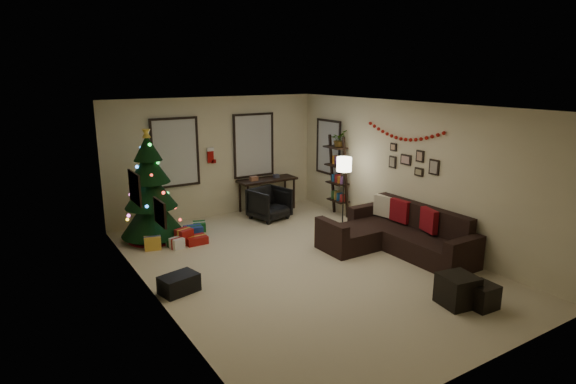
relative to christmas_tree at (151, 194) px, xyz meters
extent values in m
plane|color=beige|center=(1.77, -2.62, -0.94)|extent=(7.00, 7.00, 0.00)
plane|color=white|center=(1.77, -2.62, 1.76)|extent=(7.00, 7.00, 0.00)
plane|color=beige|center=(1.77, 0.88, 0.41)|extent=(5.00, 0.00, 5.00)
plane|color=beige|center=(1.77, -6.12, 0.41)|extent=(5.00, 0.00, 5.00)
plane|color=beige|center=(-0.73, -2.62, 0.41)|extent=(0.00, 7.00, 7.00)
plane|color=beige|center=(4.27, -2.62, 0.41)|extent=(0.00, 7.00, 7.00)
cube|color=#728CB2|center=(0.82, 0.85, 0.61)|extent=(0.94, 0.02, 1.35)
cube|color=beige|center=(0.82, 0.85, 0.61)|extent=(0.94, 0.03, 1.35)
cube|color=#728CB2|center=(2.72, 0.85, 0.61)|extent=(0.94, 0.02, 1.35)
cube|color=beige|center=(2.72, 0.85, 0.61)|extent=(0.94, 0.03, 1.35)
cube|color=#728CB2|center=(4.24, -0.07, 0.56)|extent=(0.05, 0.27, 1.17)
cube|color=beige|center=(4.24, -0.07, 0.56)|extent=(0.05, 0.45, 1.17)
cylinder|color=black|center=(0.00, 0.00, -0.80)|extent=(0.09, 0.09, 0.27)
cone|color=black|center=(0.00, 0.00, -0.40)|extent=(1.22, 1.22, 0.85)
cone|color=black|center=(0.00, 0.00, 0.09)|extent=(1.00, 1.00, 0.72)
cone|color=black|center=(0.00, 0.00, 0.54)|extent=(0.79, 0.79, 0.63)
cone|color=black|center=(0.00, 0.00, 0.90)|extent=(0.54, 0.54, 0.49)
cylinder|color=maroon|center=(0.00, 0.00, -0.92)|extent=(0.99, 0.99, 0.04)
cube|color=navy|center=(0.72, -0.27, -0.83)|extent=(0.35, 0.28, 0.22)
cube|color=maroon|center=(0.42, -0.57, -0.79)|extent=(0.28, 0.25, 0.30)
cube|color=#14591E|center=(0.97, 0.03, -0.85)|extent=(0.25, 0.30, 0.18)
cube|color=gold|center=(-0.18, -0.52, -0.81)|extent=(0.30, 0.22, 0.25)
cube|color=silver|center=(0.22, -0.72, -0.84)|extent=(0.22, 0.22, 0.20)
cube|color=navy|center=(-0.28, -0.07, -0.80)|extent=(0.26, 0.26, 0.28)
cube|color=maroon|center=(0.62, -0.67, -0.86)|extent=(0.40, 0.30, 0.15)
cube|color=#14591E|center=(0.20, -0.49, -0.86)|extent=(0.23, 0.28, 0.16)
cube|color=black|center=(3.80, -3.15, -0.75)|extent=(0.82, 2.19, 0.38)
cube|color=black|center=(4.11, -3.15, -0.33)|extent=(0.20, 2.19, 0.46)
cube|color=black|center=(3.80, -4.35, -0.64)|extent=(0.82, 0.20, 0.60)
cube|color=black|center=(3.80, -1.96, -0.64)|extent=(0.82, 0.20, 0.60)
cube|color=black|center=(3.01, -2.47, -0.75)|extent=(0.77, 0.82, 0.38)
cube|color=black|center=(2.53, -2.47, -0.64)|extent=(0.18, 0.82, 0.60)
cube|color=maroon|center=(3.98, -3.42, -0.30)|extent=(0.22, 0.43, 0.42)
cube|color=maroon|center=(3.98, -2.71, -0.30)|extent=(0.13, 0.43, 0.43)
cube|color=beige|center=(3.98, -2.26, -0.31)|extent=(0.20, 0.43, 0.42)
cube|color=black|center=(2.83, -5.01, -0.72)|extent=(0.54, 0.54, 0.45)
cube|color=black|center=(3.06, -5.25, -0.76)|extent=(0.39, 0.39, 0.35)
cube|color=black|center=(2.94, 0.60, -0.20)|extent=(1.42, 0.51, 0.05)
cylinder|color=black|center=(2.32, 0.39, -0.58)|extent=(0.05, 0.05, 0.71)
cylinder|color=black|center=(2.32, 0.80, -0.58)|extent=(0.05, 0.05, 0.71)
cylinder|color=black|center=(3.57, 0.39, -0.58)|extent=(0.05, 0.05, 0.71)
cylinder|color=black|center=(3.57, 0.80, -0.58)|extent=(0.05, 0.05, 0.71)
imported|color=black|center=(2.63, -0.05, -0.58)|extent=(0.83, 0.79, 0.72)
cube|color=black|center=(4.09, -0.91, -0.01)|extent=(0.05, 0.05, 1.86)
cube|color=black|center=(4.09, -0.41, -0.01)|extent=(0.05, 0.05, 1.86)
cube|color=black|center=(4.06, -0.66, -0.58)|extent=(0.30, 0.52, 0.03)
cube|color=black|center=(4.06, -0.66, -0.16)|extent=(0.30, 0.52, 0.03)
cube|color=black|center=(4.06, -0.66, 0.25)|extent=(0.30, 0.52, 0.03)
cube|color=black|center=(4.06, -0.66, 0.66)|extent=(0.30, 0.52, 0.03)
imported|color=#4C4C4C|center=(4.07, -0.65, 0.89)|extent=(0.62, 0.61, 0.52)
cylinder|color=black|center=(3.72, -1.30, -0.93)|extent=(0.26, 0.26, 0.03)
cylinder|color=black|center=(3.72, -1.30, -0.28)|extent=(0.03, 0.03, 1.25)
cylinder|color=white|center=(3.72, -1.30, 0.41)|extent=(0.32, 0.32, 0.30)
cube|color=black|center=(-0.71, -1.67, 0.55)|extent=(0.04, 0.60, 0.50)
cube|color=tan|center=(-0.71, -1.67, 0.55)|extent=(0.01, 0.54, 0.45)
cube|color=black|center=(-0.71, -2.90, 0.46)|extent=(0.04, 0.45, 0.35)
cube|color=beige|center=(-0.71, -2.90, 0.46)|extent=(0.01, 0.41, 0.31)
cube|color=black|center=(4.25, -3.22, 0.61)|extent=(0.03, 0.22, 0.28)
cube|color=black|center=(4.25, -2.87, 0.76)|extent=(0.03, 0.18, 0.22)
cube|color=black|center=(4.25, -2.87, 0.46)|extent=(0.03, 0.20, 0.16)
cube|color=black|center=(4.25, -2.52, 0.64)|extent=(0.03, 0.26, 0.20)
cube|color=black|center=(4.25, -2.17, 0.54)|extent=(0.03, 0.18, 0.24)
cube|color=black|center=(4.25, -2.17, 0.84)|extent=(0.03, 0.16, 0.16)
cube|color=#990F0C|center=(1.62, 0.83, 0.46)|extent=(0.14, 0.04, 0.30)
cube|color=white|center=(1.62, 0.83, 0.61)|extent=(0.16, 0.05, 0.08)
cube|color=#990F0C|center=(1.69, 0.83, 0.33)|extent=(0.10, 0.04, 0.08)
cube|color=#990F0C|center=(1.95, 0.96, 0.46)|extent=(0.14, 0.04, 0.30)
cube|color=white|center=(1.95, 0.96, 0.61)|extent=(0.16, 0.05, 0.08)
cube|color=#990F0C|center=(2.02, 0.96, 0.33)|extent=(0.10, 0.04, 0.08)
cube|color=black|center=(-0.38, -2.52, -0.80)|extent=(0.62, 0.48, 0.28)
camera|label=1|loc=(-2.51, -8.97, 2.29)|focal=29.71mm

